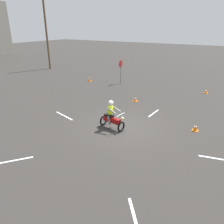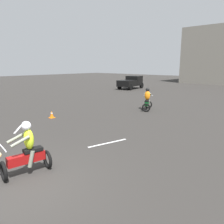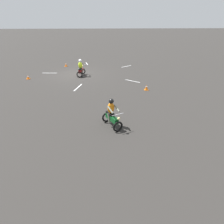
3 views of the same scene
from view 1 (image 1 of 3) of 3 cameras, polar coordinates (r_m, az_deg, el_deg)
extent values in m
plane|color=#2D2B28|center=(12.66, 2.88, -3.89)|extent=(120.00, 120.00, 0.00)
torus|color=black|center=(11.98, 2.39, -3.85)|extent=(0.61, 0.19, 0.60)
torus|color=black|center=(12.73, -2.25, -2.23)|extent=(0.61, 0.19, 0.60)
cube|color=maroon|center=(12.25, 0.00, -2.08)|extent=(0.40, 1.12, 0.28)
cube|color=black|center=(12.30, -0.79, -0.88)|extent=(0.34, 0.59, 0.10)
cylinder|color=silver|center=(11.72, 2.25, -0.70)|extent=(0.70, 0.14, 0.04)
sphere|color=#F2E08C|center=(11.72, 2.74, -1.67)|extent=(0.18, 0.18, 0.16)
ellipsoid|color=#CCEA26|center=(12.10, -0.44, 0.58)|extent=(0.44, 0.34, 0.64)
cylinder|color=slate|center=(11.76, 0.05, 0.19)|extent=(0.17, 0.55, 0.27)
cylinder|color=slate|center=(12.05, 1.27, 0.73)|extent=(0.17, 0.55, 0.27)
cylinder|color=slate|center=(12.21, -0.78, -2.17)|extent=(0.16, 0.26, 0.51)
cylinder|color=slate|center=(12.41, 0.06, -1.76)|extent=(0.16, 0.26, 0.51)
sphere|color=silver|center=(11.93, -0.29, 2.41)|extent=(0.32, 0.32, 0.28)
cylinder|color=slate|center=(21.87, 2.29, 10.24)|extent=(0.07, 0.07, 2.20)
cylinder|color=red|center=(21.72, 2.27, 12.45)|extent=(0.70, 0.03, 0.70)
cylinder|color=white|center=(21.73, 2.24, 12.45)|extent=(0.60, 0.01, 0.60)
cube|color=orange|center=(23.11, -5.87, 8.02)|extent=(0.32, 0.32, 0.03)
cone|color=orange|center=(23.05, -5.89, 8.59)|extent=(0.24, 0.24, 0.44)
cylinder|color=white|center=(23.04, -5.90, 8.75)|extent=(0.13, 0.13, 0.05)
cube|color=orange|center=(20.58, 23.28, 4.61)|extent=(0.32, 0.32, 0.03)
cone|color=orange|center=(20.53, 23.34, 5.03)|extent=(0.24, 0.24, 0.28)
cylinder|color=white|center=(20.52, 23.36, 5.14)|extent=(0.13, 0.13, 0.05)
cube|color=orange|center=(13.03, 20.85, -4.54)|extent=(0.32, 0.32, 0.03)
cone|color=orange|center=(12.95, 20.97, -3.78)|extent=(0.24, 0.24, 0.36)
cylinder|color=white|center=(12.93, 21.00, -3.57)|extent=(0.13, 0.13, 0.05)
cube|color=orange|center=(16.93, 6.09, 2.85)|extent=(0.32, 0.32, 0.03)
cone|color=orange|center=(16.88, 6.11, 3.42)|extent=(0.24, 0.24, 0.32)
cylinder|color=white|center=(16.86, 6.12, 3.58)|extent=(0.13, 0.13, 0.05)
cube|color=silver|center=(14.82, 10.85, -0.29)|extent=(1.54, 0.20, 0.01)
cube|color=silver|center=(14.49, -12.40, -0.94)|extent=(0.58, 1.84, 0.01)
cube|color=silver|center=(10.61, -24.21, -11.47)|extent=(1.30, 1.04, 0.01)
cube|color=silver|center=(7.47, 5.83, -25.54)|extent=(1.28, 1.04, 0.01)
cube|color=silver|center=(10.85, 25.22, -10.86)|extent=(0.40, 1.32, 0.01)
cylinder|color=brown|center=(30.55, -16.67, 18.58)|extent=(0.24, 0.24, 8.41)
camera|label=2|loc=(16.05, 20.57, 12.59)|focal=35.00mm
camera|label=3|loc=(28.24, -46.05, 16.65)|focal=35.00mm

